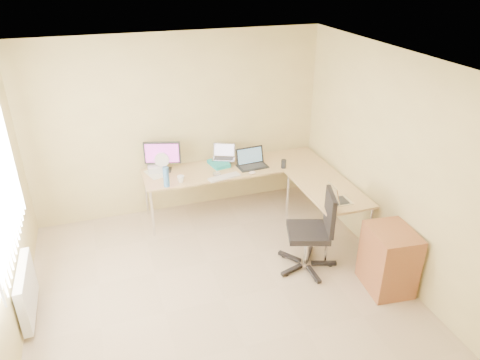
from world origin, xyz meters
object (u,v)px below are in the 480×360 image
object	(u,v)px
desk_return	(326,211)
office_chair	(308,232)
desk_main	(235,189)
laptop_black	(253,158)
mug	(181,179)
monitor	(162,156)
laptop_center	(224,152)
cabinet	(388,261)
water_bottle	(166,177)
desk_fan	(162,162)
laptop_return	(341,194)
keyboard	(224,177)

from	to	relation	value
desk_return	office_chair	bearing A→B (deg)	-134.20
desk_main	laptop_black	size ratio (longest dim) A/B	6.27
mug	monitor	bearing A→B (deg)	109.97
laptop_center	office_chair	world-z (taller)	office_chair
mug	office_chair	bearing A→B (deg)	-46.76
cabinet	laptop_black	bearing A→B (deg)	118.54
monitor	mug	bearing A→B (deg)	-53.94
water_bottle	mug	bearing A→B (deg)	15.72
desk_return	laptop_black	distance (m)	1.28
monitor	water_bottle	world-z (taller)	monitor
laptop_center	desk_fan	xyz separation A→B (m)	(-0.91, 0.00, -0.03)
desk_main	laptop_center	xyz separation A→B (m)	(-0.11, 0.20, 0.53)
laptop_return	keyboard	bearing A→B (deg)	48.84
desk_fan	desk_main	bearing A→B (deg)	-1.41
desk_return	monitor	bearing A→B (deg)	148.82
laptop_center	water_bottle	distance (m)	1.06
mug	desk_fan	bearing A→B (deg)	111.89
desk_return	desk_fan	distance (m)	2.39
office_chair	laptop_center	bearing A→B (deg)	124.76
monitor	mug	distance (m)	0.50
laptop_center	mug	xyz separation A→B (m)	(-0.73, -0.44, -0.11)
mug	water_bottle	world-z (taller)	water_bottle
water_bottle	desk_fan	size ratio (longest dim) A/B	1.04
laptop_black	cabinet	distance (m)	2.36
desk_return	laptop_center	bearing A→B (deg)	132.20
desk_main	laptop_return	xyz separation A→B (m)	(0.93, -1.39, 0.47)
desk_return	keyboard	size ratio (longest dim) A/B	2.88
mug	laptop_center	bearing A→B (deg)	30.95
water_bottle	laptop_black	bearing A→B (deg)	9.42
desk_main	keyboard	world-z (taller)	keyboard
monitor	desk_main	bearing A→B (deg)	4.87
monitor	office_chair	distance (m)	2.32
laptop_black	cabinet	size ratio (longest dim) A/B	0.52
laptop_center	mug	distance (m)	0.86
office_chair	desk_main	bearing A→B (deg)	122.93
laptop_black	office_chair	world-z (taller)	office_chair
laptop_return	cabinet	xyz separation A→B (m)	(0.20, -0.83, -0.47)
monitor	cabinet	distance (m)	3.28
keyboard	laptop_return	xyz separation A→B (m)	(1.18, -1.09, 0.09)
keyboard	mug	distance (m)	0.60
laptop_center	cabinet	distance (m)	2.77
desk_main	desk_fan	xyz separation A→B (m)	(-1.03, 0.20, 0.50)
desk_main	monitor	world-z (taller)	monitor
keyboard	office_chair	size ratio (longest dim) A/B	0.43
desk_return	water_bottle	bearing A→B (deg)	160.87
desk_return	monitor	xyz separation A→B (m)	(-1.98, 1.20, 0.58)
desk_main	keyboard	bearing A→B (deg)	-130.54
laptop_black	keyboard	bearing A→B (deg)	-160.93
cabinet	desk_return	bearing A→B (deg)	102.91
laptop_center	cabinet	size ratio (longest dim) A/B	0.41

